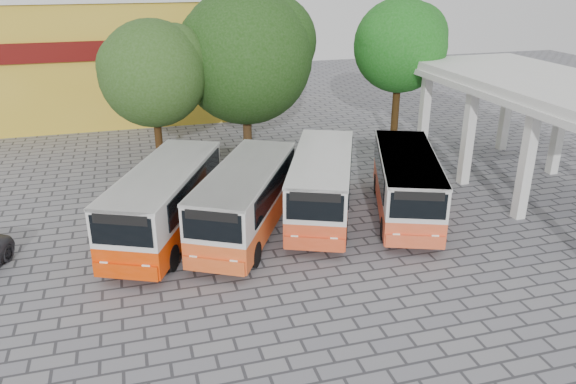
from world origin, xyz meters
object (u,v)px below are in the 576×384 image
object	(u,v)px
bus_centre_left	(246,197)
bus_centre_right	(322,182)
bus_far_left	(165,199)
bus_far_right	(406,181)

from	to	relation	value
bus_centre_left	bus_centre_right	bearing A→B (deg)	40.90
bus_far_left	bus_far_right	distance (m)	10.13
bus_far_left	bus_centre_right	distance (m)	6.57
bus_far_left	bus_far_right	xyz separation A→B (m)	(10.10, -0.70, -0.06)
bus_far_right	bus_far_left	bearing A→B (deg)	-162.84
bus_centre_right	bus_far_right	bearing A→B (deg)	9.59
bus_far_left	bus_centre_left	size ratio (longest dim) A/B	1.02
bus_centre_left	bus_centre_right	xyz separation A→B (m)	(3.47, 0.75, 0.00)
bus_far_left	bus_centre_right	size ratio (longest dim) A/B	1.02
bus_centre_right	bus_far_right	world-z (taller)	bus_centre_right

